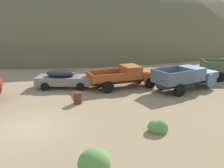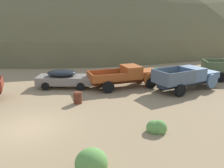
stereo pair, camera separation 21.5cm
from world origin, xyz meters
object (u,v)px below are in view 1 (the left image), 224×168
object	(u,v)px
car_primer_gray	(66,78)
oil_drum_by_truck	(78,98)
truck_chalk_blue	(189,77)
truck_oxide_orange	(130,76)

from	to	relation	value
car_primer_gray	oil_drum_by_truck	world-z (taller)	car_primer_gray
car_primer_gray	truck_chalk_blue	world-z (taller)	truck_chalk_blue
car_primer_gray	truck_chalk_blue	size ratio (longest dim) A/B	0.84
truck_oxide_orange	oil_drum_by_truck	size ratio (longest dim) A/B	7.88
oil_drum_by_truck	truck_chalk_blue	bearing A→B (deg)	10.80
car_primer_gray	truck_oxide_orange	world-z (taller)	truck_oxide_orange
oil_drum_by_truck	car_primer_gray	bearing A→B (deg)	100.29
car_primer_gray	truck_oxide_orange	bearing A→B (deg)	3.60
truck_oxide_orange	truck_chalk_blue	distance (m)	5.04
truck_oxide_orange	oil_drum_by_truck	world-z (taller)	truck_oxide_orange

